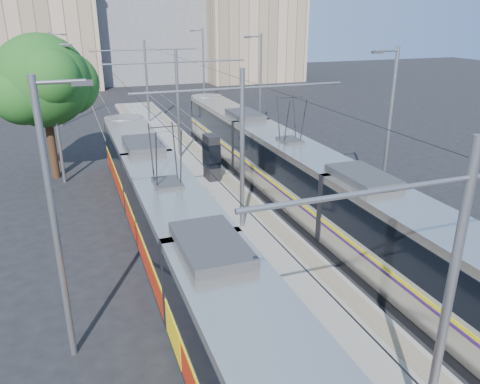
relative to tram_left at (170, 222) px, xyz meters
name	(u,v)px	position (x,y,z in m)	size (l,w,h in m)	color
ground	(333,337)	(3.60, -6.45, -1.71)	(160.00, 160.00, 0.00)	black
platform	(192,171)	(3.60, 10.55, -1.56)	(4.00, 50.00, 0.30)	gray
tactile_strip_left	(169,171)	(2.15, 10.55, -1.40)	(0.70, 50.00, 0.01)	gray
tactile_strip_right	(214,166)	(5.05, 10.55, -1.40)	(0.70, 50.00, 0.01)	gray
rails	(192,173)	(3.60, 10.55, -1.69)	(8.71, 70.00, 0.03)	gray
tram_left	(170,222)	(0.00, 0.00, 0.00)	(2.43, 28.10, 5.50)	black
tram_right	(289,168)	(7.20, 4.23, 0.15)	(2.43, 32.12, 5.50)	black
catenary	(202,109)	(3.60, 7.70, 2.81)	(9.20, 70.00, 7.00)	slate
street_lamps	(174,96)	(3.60, 14.55, 2.47)	(15.18, 38.22, 8.00)	slate
shelter	(212,156)	(4.24, 8.30, -0.04)	(0.78, 1.21, 2.61)	black
tree	(49,82)	(-4.03, 12.89, 3.98)	(5.80, 5.36, 8.42)	#382314
building_left	(33,37)	(-6.40, 53.55, 4.91)	(16.32, 12.24, 13.23)	tan
building_centre	(149,27)	(9.60, 57.55, 5.93)	(18.36, 14.28, 15.26)	slate
building_right	(250,37)	(23.60, 51.55, 4.53)	(14.28, 10.20, 12.46)	tan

